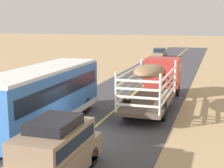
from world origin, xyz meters
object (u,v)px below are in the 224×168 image
object	(u,v)px
bus	(43,96)
car_far	(159,53)
suv_near	(55,150)
livestock_truck	(158,77)

from	to	relation	value
bus	car_far	size ratio (longest dim) A/B	2.27
suv_near	car_far	size ratio (longest dim) A/B	1.05
suv_near	bus	size ratio (longest dim) A/B	0.46
bus	suv_near	bearing A→B (deg)	-57.72
suv_near	livestock_truck	size ratio (longest dim) A/B	0.48
bus	car_far	world-z (taller)	bus
suv_near	livestock_truck	xyz separation A→B (m)	(1.45, 13.03, 0.64)
suv_near	car_far	distance (m)	42.66
livestock_truck	bus	world-z (taller)	bus
car_far	bus	bearing A→B (deg)	-90.01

